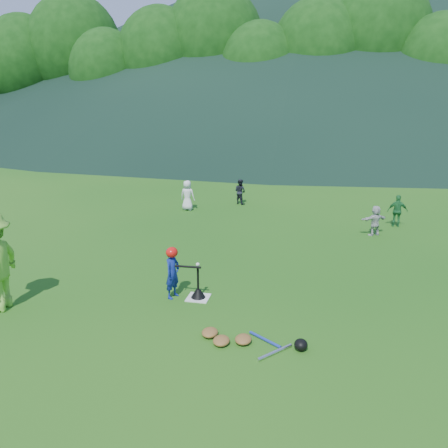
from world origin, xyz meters
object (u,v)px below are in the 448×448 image
fielder_c (397,211)px  fielder_d (375,221)px  batting_tee (198,292)px  home_plate (198,298)px  fielder_b (240,192)px  batter_child (173,273)px  equipment_pile (243,340)px  fielder_a (187,195)px

fielder_c → fielder_d: (-0.80, -1.15, -0.06)m
batting_tee → home_plate: bearing=0.0°
home_plate → fielder_b: fielder_b is taller
batter_child → fielder_d: (4.55, 5.45, -0.07)m
batting_tee → equipment_pile: bearing=-51.8°
equipment_pile → batter_child: bearing=139.5°
batter_child → fielder_a: 7.59m
fielder_b → fielder_d: bearing=173.5°
fielder_c → fielder_a: bearing=-4.2°
home_plate → fielder_b: bearing=94.6°
home_plate → fielder_d: fielder_d is taller
fielder_d → equipment_pile: size_ratio=0.51×
fielder_b → batting_tee: 8.73m
home_plate → fielder_c: fielder_c is taller
home_plate → fielder_c: bearing=53.6°
equipment_pile → fielder_c: bearing=65.8°
home_plate → fielder_c: (4.83, 6.54, 0.51)m
fielder_c → batting_tee: size_ratio=1.53×
fielder_a → fielder_b: (1.73, 1.40, -0.06)m
home_plate → batter_child: 0.74m
home_plate → fielder_d: size_ratio=0.49×
fielder_d → batting_tee: 6.74m
fielder_b → equipment_pile: size_ratio=0.55×
fielder_a → equipment_pile: (3.62, -8.82, -0.49)m
fielder_d → fielder_c: bearing=-155.5°
fielder_a → fielder_c: (7.25, -0.75, -0.04)m
fielder_b → batting_tee: bearing=123.0°
home_plate → equipment_pile: 1.94m
batter_child → fielder_a: bearing=31.4°
home_plate → fielder_d: 6.74m
batter_child → batting_tee: 0.66m
home_plate → batting_tee: size_ratio=0.66×
fielder_c → equipment_pile: 8.86m
batter_child → equipment_pile: 2.30m
batting_tee → equipment_pile: (1.20, -1.52, -0.06)m
home_plate → batting_tee: batting_tee is taller
batter_child → fielder_b: bearing=18.0°
fielder_b → batter_child: bearing=119.6°
fielder_c → fielder_d: 1.40m
fielder_b → fielder_d: size_ratio=1.08×
home_plate → batter_child: batter_child is taller
fielder_c → equipment_pile: size_ratio=0.58×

